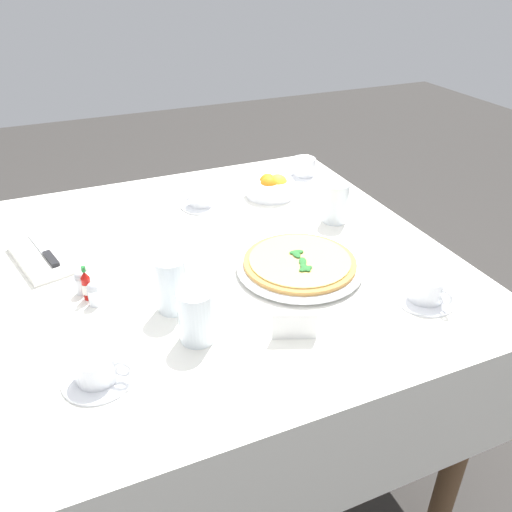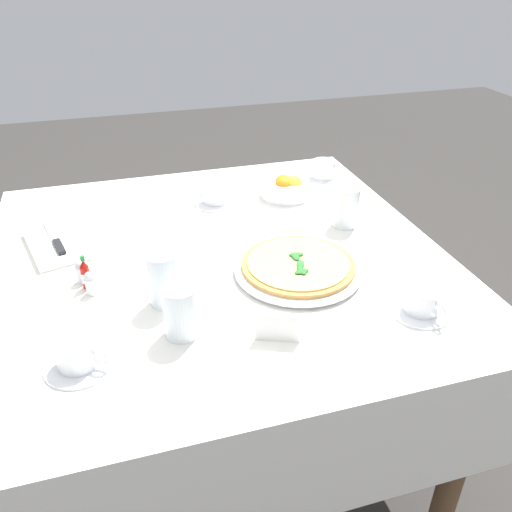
% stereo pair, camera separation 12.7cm
% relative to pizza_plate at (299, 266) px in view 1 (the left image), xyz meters
% --- Properties ---
extents(ground_plane, '(8.00, 8.00, 0.00)m').
position_rel_pizza_plate_xyz_m(ground_plane, '(0.14, 0.17, -0.74)').
color(ground_plane, '#33302D').
extents(dining_table, '(1.13, 1.13, 0.73)m').
position_rel_pizza_plate_xyz_m(dining_table, '(0.14, 0.17, -0.14)').
color(dining_table, white).
rests_on(dining_table, ground_plane).
extents(pizza_plate, '(0.30, 0.30, 0.02)m').
position_rel_pizza_plate_xyz_m(pizza_plate, '(0.00, 0.00, 0.00)').
color(pizza_plate, white).
rests_on(pizza_plate, dining_table).
extents(pizza, '(0.27, 0.27, 0.02)m').
position_rel_pizza_plate_xyz_m(pizza, '(-0.00, 0.00, 0.01)').
color(pizza, '#C68E47').
rests_on(pizza, pizza_plate).
extents(coffee_cup_near_right, '(0.13, 0.13, 0.06)m').
position_rel_pizza_plate_xyz_m(coffee_cup_near_right, '(-0.19, 0.50, 0.01)').
color(coffee_cup_near_right, white).
rests_on(coffee_cup_near_right, dining_table).
extents(coffee_cup_far_right, '(0.13, 0.13, 0.06)m').
position_rel_pizza_plate_xyz_m(coffee_cup_far_right, '(-0.22, -0.20, 0.02)').
color(coffee_cup_far_right, white).
rests_on(coffee_cup_far_right, dining_table).
extents(coffee_cup_left_edge, '(0.13, 0.13, 0.06)m').
position_rel_pizza_plate_xyz_m(coffee_cup_left_edge, '(0.52, -0.28, 0.02)').
color(coffee_cup_left_edge, white).
rests_on(coffee_cup_left_edge, dining_table).
extents(coffee_cup_back_corner, '(0.13, 0.13, 0.06)m').
position_rel_pizza_plate_xyz_m(coffee_cup_back_corner, '(0.44, 0.10, 0.02)').
color(coffee_cup_back_corner, white).
rests_on(coffee_cup_back_corner, dining_table).
extents(water_glass_center_back, '(0.07, 0.07, 0.11)m').
position_rel_pizza_plate_xyz_m(water_glass_center_back, '(0.19, -0.21, 0.04)').
color(water_glass_center_back, white).
rests_on(water_glass_center_back, dining_table).
extents(water_glass_near_left, '(0.07, 0.07, 0.12)m').
position_rel_pizza_plate_xyz_m(water_glass_near_left, '(-0.03, 0.32, 0.04)').
color(water_glass_near_left, white).
rests_on(water_glass_near_left, dining_table).
extents(water_glass_right_edge, '(0.07, 0.07, 0.11)m').
position_rel_pizza_plate_xyz_m(water_glass_right_edge, '(-0.15, 0.30, 0.04)').
color(water_glass_right_edge, white).
rests_on(water_glass_right_edge, dining_table).
extents(napkin_folded, '(0.25, 0.18, 0.02)m').
position_rel_pizza_plate_xyz_m(napkin_folded, '(0.29, 0.56, -0.00)').
color(napkin_folded, white).
rests_on(napkin_folded, dining_table).
extents(dinner_knife, '(0.19, 0.06, 0.01)m').
position_rel_pizza_plate_xyz_m(dinner_knife, '(0.29, 0.56, 0.01)').
color(dinner_knife, silver).
rests_on(dinner_knife, napkin_folded).
extents(citrus_bowl, '(0.15, 0.15, 0.07)m').
position_rel_pizza_plate_xyz_m(citrus_bowl, '(0.43, -0.12, 0.02)').
color(citrus_bowl, white).
rests_on(citrus_bowl, dining_table).
extents(hot_sauce_bottle, '(0.02, 0.02, 0.08)m').
position_rel_pizza_plate_xyz_m(hot_sauce_bottle, '(0.08, 0.48, 0.02)').
color(hot_sauce_bottle, '#B7140F').
rests_on(hot_sauce_bottle, dining_table).
extents(salt_shaker, '(0.03, 0.03, 0.06)m').
position_rel_pizza_plate_xyz_m(salt_shaker, '(0.11, 0.49, 0.01)').
color(salt_shaker, white).
rests_on(salt_shaker, dining_table).
extents(pepper_shaker, '(0.03, 0.03, 0.06)m').
position_rel_pizza_plate_xyz_m(pepper_shaker, '(0.05, 0.47, 0.01)').
color(pepper_shaker, white).
rests_on(pepper_shaker, dining_table).
extents(menu_card, '(0.04, 0.09, 0.06)m').
position_rel_pizza_plate_xyz_m(menu_card, '(-0.22, 0.13, 0.02)').
color(menu_card, white).
rests_on(menu_card, dining_table).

